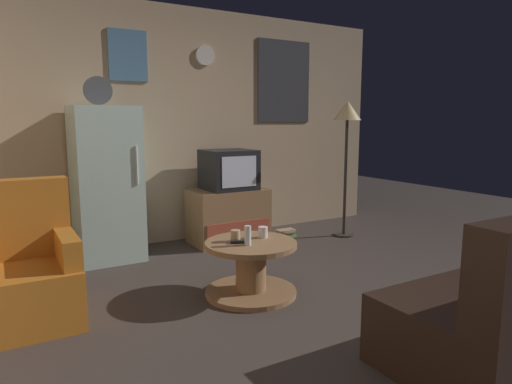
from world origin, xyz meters
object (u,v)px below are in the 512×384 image
at_px(mug_ceramic_white, 263,232).
at_px(tv_stand, 228,216).
at_px(crt_tv, 229,170).
at_px(standing_lamp, 347,121).
at_px(armchair, 23,274).
at_px(mug_ceramic_tan, 235,236).
at_px(coffee_table, 251,268).
at_px(wine_glass, 248,235).
at_px(fridge, 106,184).
at_px(remote_control, 240,242).
at_px(book_stack, 286,233).

bearing_deg(mug_ceramic_white, tv_stand, 73.96).
bearing_deg(crt_tv, standing_lamp, -18.86).
bearing_deg(armchair, mug_ceramic_tan, -10.99).
xyz_separation_m(standing_lamp, armchair, (-3.46, -0.70, -1.02)).
height_order(coffee_table, wine_glass, wine_glass).
bearing_deg(wine_glass, fridge, 112.74).
distance_m(tv_stand, standing_lamp, 1.75).
distance_m(coffee_table, mug_ceramic_white, 0.30).
xyz_separation_m(fridge, tv_stand, (1.31, -0.03, -0.45)).
relative_size(fridge, remote_control, 11.80).
bearing_deg(tv_stand, wine_glass, -111.75).
height_order(mug_ceramic_white, armchair, armchair).
relative_size(coffee_table, mug_ceramic_white, 8.00).
distance_m(fridge, wine_glass, 1.77).
xyz_separation_m(crt_tv, book_stack, (0.67, -0.15, -0.78)).
bearing_deg(wine_glass, mug_ceramic_white, 31.75).
distance_m(mug_ceramic_white, remote_control, 0.25).
bearing_deg(tv_stand, mug_ceramic_white, -106.04).
bearing_deg(fridge, wine_glass, -67.26).
bearing_deg(wine_glass, mug_ceramic_tan, 101.57).
bearing_deg(coffee_table, fridge, 115.74).
height_order(tv_stand, remote_control, tv_stand).
height_order(standing_lamp, remote_control, standing_lamp).
height_order(tv_stand, wine_glass, tv_stand).
relative_size(standing_lamp, mug_ceramic_tan, 17.67).
xyz_separation_m(crt_tv, remote_control, (-0.67, -1.51, -0.38)).
relative_size(standing_lamp, remote_control, 10.60).
relative_size(wine_glass, book_stack, 0.69).
distance_m(mug_ceramic_tan, book_stack, 1.92).
height_order(crt_tv, remote_control, crt_tv).
bearing_deg(standing_lamp, tv_stand, 161.26).
height_order(remote_control, armchair, armchair).
distance_m(fridge, tv_stand, 1.39).
distance_m(tv_stand, book_stack, 0.75).
xyz_separation_m(coffee_table, mug_ceramic_tan, (-0.10, 0.07, 0.26)).
relative_size(wine_glass, armchair, 0.16).
bearing_deg(mug_ceramic_tan, armchair, 169.01).
xyz_separation_m(coffee_table, remote_control, (-0.09, 0.00, 0.23)).
relative_size(mug_ceramic_tan, book_stack, 0.41).
bearing_deg(coffee_table, mug_ceramic_tan, 143.04).
height_order(fridge, armchair, fridge).
relative_size(standing_lamp, wine_glass, 10.60).
xyz_separation_m(wine_glass, book_stack, (1.32, 1.44, -0.46)).
bearing_deg(wine_glass, standing_lamp, 30.12).
bearing_deg(tv_stand, coffee_table, -110.48).
xyz_separation_m(tv_stand, standing_lamp, (1.32, -0.45, 1.06)).
bearing_deg(remote_control, crt_tv, 87.81).
bearing_deg(standing_lamp, wine_glass, -149.88).
bearing_deg(crt_tv, book_stack, -12.14).
distance_m(fridge, remote_control, 1.70).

